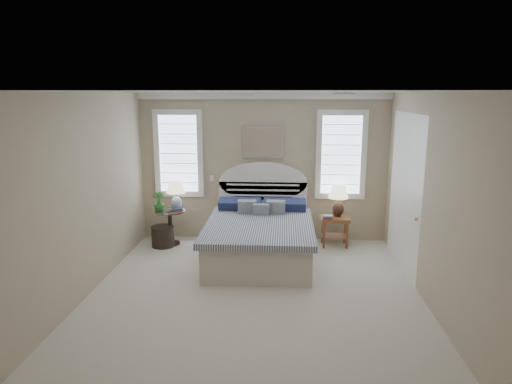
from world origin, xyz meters
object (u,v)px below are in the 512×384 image
(bed, at_px, (260,235))
(nightstand_right, at_px, (335,225))
(side_table_left, at_px, (170,224))
(lamp_right, at_px, (338,197))
(lamp_left, at_px, (176,192))
(floor_pot, at_px, (163,236))

(bed, relative_size, nightstand_right, 4.29)
(bed, height_order, nightstand_right, bed)
(side_table_left, bearing_deg, lamp_right, 3.40)
(lamp_left, bearing_deg, lamp_right, 2.27)
(bed, xyz_separation_m, lamp_right, (1.35, 0.77, 0.50))
(side_table_left, distance_m, floor_pot, 0.26)
(bed, bearing_deg, floor_pot, 165.11)
(side_table_left, xyz_separation_m, lamp_left, (0.11, 0.06, 0.57))
(nightstand_right, bearing_deg, lamp_right, 56.25)
(bed, relative_size, lamp_right, 3.93)
(bed, distance_m, side_table_left, 1.75)
(side_table_left, height_order, lamp_right, lamp_right)
(side_table_left, bearing_deg, bed, -19.74)
(bed, bearing_deg, lamp_right, 29.68)
(floor_pot, relative_size, lamp_left, 0.74)
(nightstand_right, distance_m, lamp_left, 2.90)
(lamp_right, bearing_deg, side_table_left, -176.60)
(nightstand_right, bearing_deg, lamp_left, -179.26)
(side_table_left, height_order, nightstand_right, side_table_left)
(bed, bearing_deg, nightstand_right, 28.03)
(side_table_left, height_order, floor_pot, side_table_left)
(side_table_left, relative_size, floor_pot, 1.56)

